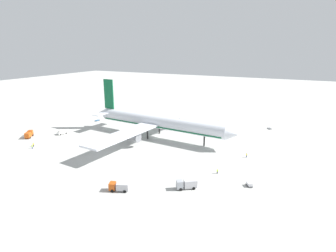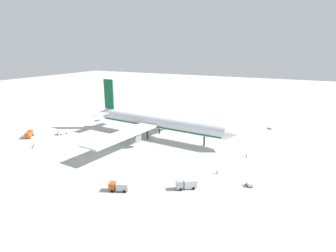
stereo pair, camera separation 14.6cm
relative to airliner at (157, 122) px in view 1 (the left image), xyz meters
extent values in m
plane|color=#B2B2AD|center=(1.47, -0.02, -7.25)|extent=(600.00, 600.00, 0.00)
cylinder|color=silver|center=(1.47, -0.02, 0.19)|extent=(66.34, 11.47, 6.01)
cone|color=silver|center=(36.79, -2.96, 0.19)|extent=(5.28, 6.26, 5.89)
cone|color=silver|center=(-34.44, 2.97, 0.19)|extent=(6.46, 6.18, 5.71)
cube|color=#0C5933|center=(-29.45, 2.55, 10.75)|extent=(6.02, 1.00, 15.11)
cube|color=silver|center=(-29.50, 8.02, 1.39)|extent=(5.14, 9.43, 0.36)
cube|color=silver|center=(-30.40, -2.83, 1.39)|extent=(5.14, 9.43, 0.36)
cube|color=silver|center=(0.01, 22.17, -0.71)|extent=(12.12, 38.60, 0.70)
cylinder|color=slate|center=(0.53, 16.41, -2.68)|extent=(5.95, 3.71, 3.24)
cube|color=silver|center=(-3.64, -21.67, -0.71)|extent=(12.12, 38.60, 0.70)
cylinder|color=slate|center=(-2.17, -16.07, -3.04)|extent=(5.55, 4.38, 3.96)
cylinder|color=black|center=(24.52, -1.94, -5.03)|extent=(0.70, 0.70, 4.44)
cylinder|color=black|center=(-1.40, 5.24, -5.03)|extent=(0.70, 0.70, 4.44)
cylinder|color=black|center=(-2.23, -4.73, -5.03)|extent=(0.70, 0.70, 4.44)
cube|color=#0C5933|center=(1.47, -0.02, -1.46)|extent=(63.68, 10.95, 0.50)
cube|color=#BF4C14|center=(-54.67, -26.38, -5.61)|extent=(2.77, 2.72, 2.38)
cube|color=#BF4C14|center=(-52.76, -29.20, -5.67)|extent=(3.90, 4.39, 2.26)
cube|color=black|center=(-55.05, -25.84, -5.01)|extent=(1.47, 1.04, 1.05)
cylinder|color=black|center=(-55.42, -27.12, -6.80)|extent=(0.75, 0.91, 0.90)
cylinder|color=black|center=(-53.72, -25.96, -6.80)|extent=(0.75, 0.91, 0.90)
cylinder|color=black|center=(-53.15, -30.46, -6.80)|extent=(0.75, 0.91, 0.90)
cylinder|color=black|center=(-51.44, -29.30, -6.80)|extent=(0.75, 0.91, 0.90)
cube|color=#999EA5|center=(31.22, -41.76, -5.63)|extent=(2.71, 2.75, 2.33)
cube|color=#B2B2B7|center=(33.90, -39.78, -5.66)|extent=(4.30, 3.92, 2.28)
cube|color=black|center=(30.70, -42.14, -5.05)|extent=(1.09, 1.44, 1.02)
cylinder|color=black|center=(31.98, -42.48, -6.80)|extent=(0.90, 0.78, 0.90)
cylinder|color=black|center=(30.76, -40.82, -6.80)|extent=(0.90, 0.78, 0.90)
cylinder|color=black|center=(35.15, -40.14, -6.80)|extent=(0.90, 0.78, 0.90)
cylinder|color=black|center=(33.93, -38.48, -6.80)|extent=(0.90, 0.78, 0.90)
cube|color=#BF4C14|center=(13.81, -51.43, -5.75)|extent=(2.51, 2.86, 2.09)
cube|color=#B2B2B7|center=(16.71, -50.24, -5.78)|extent=(4.23, 3.57, 2.03)
cube|color=black|center=(13.25, -51.66, -5.23)|extent=(0.83, 1.88, 0.92)
cylinder|color=black|center=(14.43, -52.46, -6.80)|extent=(0.95, 0.62, 0.90)
cylinder|color=black|center=(13.52, -50.26, -6.80)|extent=(0.95, 0.62, 0.90)
cylinder|color=black|center=(17.86, -51.05, -6.80)|extent=(0.95, 0.62, 0.90)
cylinder|color=black|center=(16.96, -48.85, -6.80)|extent=(0.95, 0.62, 0.90)
cube|color=white|center=(-43.47, -17.28, -6.38)|extent=(2.69, 5.02, 1.10)
cube|color=white|center=(-43.51, -17.52, -5.55)|extent=(2.20, 3.30, 0.55)
cylinder|color=black|center=(-44.09, -15.57, -6.93)|extent=(0.33, 0.67, 0.64)
cylinder|color=black|center=(-42.27, -15.91, -6.93)|extent=(0.33, 0.67, 0.64)
cylinder|color=black|center=(-44.67, -18.66, -6.93)|extent=(0.33, 0.67, 0.64)
cylinder|color=black|center=(-42.85, -19.00, -6.93)|extent=(0.33, 0.67, 0.64)
cube|color=#595B60|center=(45.92, 38.69, -6.97)|extent=(2.44, 2.88, 0.15)
cylinder|color=#333338|center=(46.67, 37.32, -6.97)|extent=(0.36, 0.56, 0.08)
cylinder|color=black|center=(46.99, 38.18, -7.05)|extent=(0.30, 0.41, 0.40)
cylinder|color=black|center=(45.77, 37.51, -7.05)|extent=(0.30, 0.41, 0.40)
cylinder|color=black|center=(46.08, 39.86, -7.05)|extent=(0.30, 0.41, 0.40)
cylinder|color=black|center=(44.85, 39.19, -7.05)|extent=(0.30, 0.41, 0.40)
cube|color=#26598C|center=(-45.73, 10.71, -6.97)|extent=(1.81, 3.13, 0.15)
cylinder|color=#333338|center=(-45.47, 12.47, -6.97)|extent=(0.16, 0.61, 0.08)
cylinder|color=black|center=(-46.26, 11.92, -7.05)|extent=(0.18, 0.41, 0.40)
cylinder|color=black|center=(-44.87, 11.72, -7.05)|extent=(0.18, 0.41, 0.40)
cylinder|color=black|center=(-46.58, 9.69, -7.05)|extent=(0.18, 0.41, 0.40)
cylinder|color=black|center=(-45.19, 9.49, -7.05)|extent=(0.18, 0.41, 0.40)
cube|color=#595B60|center=(49.44, -30.20, -6.97)|extent=(2.49, 2.76, 0.15)
cylinder|color=#333338|center=(50.27, -31.44, -6.97)|extent=(0.40, 0.54, 0.08)
cube|color=silver|center=(49.44, -30.20, -6.48)|extent=(2.16, 2.37, 0.84)
cylinder|color=black|center=(50.53, -30.56, -7.05)|extent=(0.32, 0.40, 0.40)
cylinder|color=black|center=(49.37, -31.34, -7.05)|extent=(0.32, 0.40, 0.40)
cylinder|color=black|center=(49.52, -29.06, -7.05)|extent=(0.32, 0.40, 0.40)
cylinder|color=black|center=(48.36, -29.84, -7.05)|extent=(0.32, 0.40, 0.40)
cylinder|color=black|center=(-40.46, -36.02, -6.84)|extent=(0.40, 0.40, 0.82)
cylinder|color=yellow|center=(-40.46, -36.02, -6.12)|extent=(0.50, 0.50, 0.62)
sphere|color=#8C6647|center=(-40.46, -36.02, -5.69)|extent=(0.22, 0.22, 0.22)
cylinder|color=navy|center=(-38.70, -37.96, -6.82)|extent=(0.42, 0.42, 0.86)
cylinder|color=#B2F219|center=(-38.70, -37.96, -6.06)|extent=(0.53, 0.53, 0.65)
sphere|color=tan|center=(-38.70, -37.96, -5.62)|extent=(0.23, 0.23, 0.23)
cylinder|color=black|center=(38.00, -26.05, -6.84)|extent=(0.42, 0.42, 0.81)
cylinder|color=#B2F219|center=(38.00, -26.05, -6.14)|extent=(0.53, 0.53, 0.61)
sphere|color=beige|center=(38.00, -26.05, -5.72)|extent=(0.22, 0.22, 0.22)
cylinder|color=navy|center=(43.68, -6.84, -6.83)|extent=(0.35, 0.35, 0.83)
cylinder|color=yellow|center=(43.68, -6.84, -6.10)|extent=(0.44, 0.44, 0.63)
sphere|color=#8C6647|center=(43.68, -6.84, -5.68)|extent=(0.23, 0.23, 0.23)
cone|color=orange|center=(17.03, 42.53, -6.97)|extent=(0.36, 0.36, 0.55)
cone|color=orange|center=(-38.25, 41.25, -6.97)|extent=(0.36, 0.36, 0.55)
camera|label=1|loc=(62.55, -110.69, 33.60)|focal=29.93mm
camera|label=2|loc=(62.68, -110.62, 33.60)|focal=29.93mm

